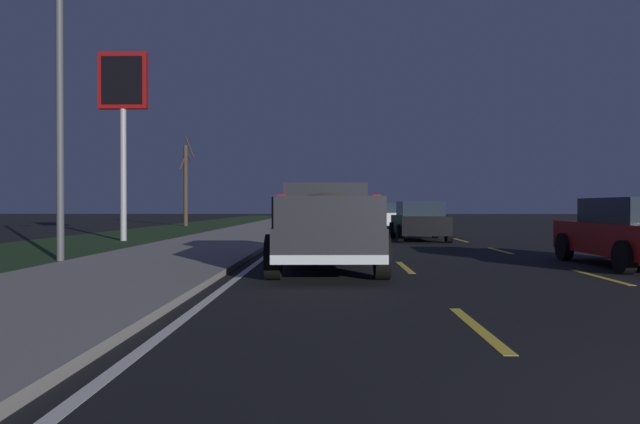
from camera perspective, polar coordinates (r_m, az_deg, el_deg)
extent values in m
plane|color=black|center=(29.82, 7.64, -2.03)|extent=(144.00, 144.00, 0.00)
cube|color=gray|center=(29.91, -6.69, -1.91)|extent=(108.00, 4.00, 0.12)
cube|color=#1E3819|center=(30.99, -15.90, -1.95)|extent=(108.00, 6.00, 0.01)
cube|color=yellow|center=(12.29, 25.91, -5.78)|extent=(2.40, 0.14, 0.01)
cube|color=yellow|center=(18.37, 17.37, -3.67)|extent=(2.40, 0.14, 0.01)
cube|color=yellow|center=(23.68, 13.65, -2.71)|extent=(2.40, 0.14, 0.01)
cube|color=yellow|center=(30.28, 10.89, -1.99)|extent=(2.40, 0.14, 0.01)
cube|color=yellow|center=(35.47, 9.46, -1.62)|extent=(2.40, 0.14, 0.01)
cube|color=yellow|center=(41.86, 8.18, -1.28)|extent=(2.40, 0.14, 0.01)
cube|color=yellow|center=(47.22, 7.38, -1.07)|extent=(2.40, 0.14, 0.01)
cube|color=yellow|center=(52.69, 6.73, -0.90)|extent=(2.40, 0.14, 0.01)
cube|color=yellow|center=(59.21, 6.11, -0.74)|extent=(2.40, 0.14, 0.01)
cube|color=yellow|center=(65.37, 5.64, -0.62)|extent=(2.40, 0.14, 0.01)
cube|color=yellow|center=(72.15, 5.22, -0.50)|extent=(2.40, 0.14, 0.01)
cube|color=yellow|center=(77.61, 4.93, -0.43)|extent=(2.40, 0.14, 0.01)
cube|color=yellow|center=(6.75, 15.30, -10.96)|extent=(2.40, 0.14, 0.01)
cube|color=yellow|center=(12.96, 8.37, -5.41)|extent=(2.40, 0.14, 0.01)
cube|color=yellow|center=(18.04, 6.31, -3.72)|extent=(2.40, 0.14, 0.01)
cube|color=yellow|center=(24.15, 5.00, -2.63)|extent=(2.40, 0.14, 0.01)
cube|color=yellow|center=(30.89, 4.16, -1.93)|extent=(2.40, 0.14, 0.01)
cube|color=yellow|center=(37.01, 3.66, -1.52)|extent=(2.40, 0.14, 0.01)
cube|color=yellow|center=(42.61, 3.33, -1.25)|extent=(2.40, 0.14, 0.01)
cube|color=yellow|center=(48.15, 3.08, -1.04)|extent=(2.40, 0.14, 0.01)
cube|color=yellow|center=(54.42, 2.86, -0.85)|extent=(2.40, 0.14, 0.01)
cube|color=yellow|center=(61.36, 2.66, -0.69)|extent=(2.40, 0.14, 0.01)
cube|color=yellow|center=(66.58, 2.55, -0.59)|extent=(2.40, 0.14, 0.01)
cube|color=yellow|center=(72.00, 2.44, -0.50)|extent=(2.40, 0.14, 0.01)
cube|color=yellow|center=(78.54, 2.33, -0.42)|extent=(2.40, 0.14, 0.01)
cube|color=silver|center=(29.68, -2.29, -2.03)|extent=(108.00, 0.14, 0.01)
cube|color=#232328|center=(12.40, 0.55, -2.58)|extent=(5.47, 2.18, 0.60)
cube|color=#232328|center=(13.57, 0.43, 0.86)|extent=(2.22, 1.91, 0.90)
cube|color=#1E2833|center=(12.52, 0.54, 1.11)|extent=(0.09, 1.44, 0.50)
cube|color=#232328|center=(11.32, -4.08, 0.05)|extent=(3.02, 0.18, 0.56)
cube|color=#232328|center=(11.37, 5.42, 0.05)|extent=(3.02, 0.18, 0.56)
cube|color=#232328|center=(9.73, 0.93, -0.03)|extent=(0.14, 1.88, 0.56)
cube|color=silver|center=(9.77, 0.92, -4.73)|extent=(0.19, 2.00, 0.16)
cube|color=red|center=(9.74, -3.78, 1.15)|extent=(0.06, 0.14, 0.20)
cube|color=red|center=(9.79, 5.61, 1.14)|extent=(0.06, 0.14, 0.20)
ellipsoid|color=#4C422D|center=(11.30, 0.68, 0.26)|extent=(2.64, 1.61, 0.64)
sphere|color=silver|center=(11.80, -1.13, -0.41)|extent=(0.40, 0.40, 0.40)
sphere|color=beige|center=(10.72, 2.37, -0.62)|extent=(0.34, 0.34, 0.34)
cylinder|color=black|center=(14.21, -3.66, -3.19)|extent=(0.84, 0.28, 0.84)
cylinder|color=black|center=(14.25, 4.41, -3.18)|extent=(0.84, 0.28, 0.84)
cylinder|color=black|center=(10.66, -4.61, -4.44)|extent=(0.84, 0.28, 0.84)
cylinder|color=black|center=(10.72, 6.15, -4.42)|extent=(0.84, 0.28, 0.84)
cube|color=#14592D|center=(35.46, 1.12, -0.60)|extent=(4.43, 1.88, 0.70)
cube|color=#1E2833|center=(35.20, 1.13, 0.42)|extent=(2.49, 1.63, 0.56)
cylinder|color=black|center=(36.96, -0.31, -1.00)|extent=(0.68, 0.22, 0.68)
cylinder|color=black|center=(36.99, 2.48, -1.00)|extent=(0.68, 0.22, 0.68)
cylinder|color=black|center=(33.97, -0.35, -1.14)|extent=(0.68, 0.22, 0.68)
cylinder|color=black|center=(34.00, 2.68, -1.14)|extent=(0.68, 0.22, 0.68)
cube|color=red|center=(33.31, 1.19, -0.59)|extent=(0.11, 1.51, 0.10)
cube|color=black|center=(23.18, 9.73, -1.22)|extent=(4.42, 1.86, 0.70)
cube|color=#1E2833|center=(22.92, 9.82, 0.33)|extent=(2.48, 1.62, 0.56)
cylinder|color=black|center=(24.57, 7.17, -1.80)|extent=(0.68, 0.22, 0.68)
cylinder|color=black|center=(24.80, 11.32, -1.78)|extent=(0.68, 0.22, 0.68)
cylinder|color=black|center=(21.60, 7.90, -2.12)|extent=(0.68, 0.22, 0.68)
cylinder|color=black|center=(21.86, 12.61, -2.10)|extent=(0.68, 0.22, 0.68)
cube|color=red|center=(21.05, 10.53, -1.27)|extent=(0.10, 1.51, 0.10)
cube|color=maroon|center=(14.66, 28.43, -2.32)|extent=(4.41, 1.82, 0.70)
cube|color=#1E2833|center=(14.42, 28.89, 0.13)|extent=(2.47, 1.60, 0.56)
cylinder|color=black|center=(15.67, 22.99, -3.18)|extent=(0.68, 0.22, 0.68)
cylinder|color=black|center=(16.42, 28.85, -3.03)|extent=(0.68, 0.22, 0.68)
cylinder|color=black|center=(12.94, 27.88, -3.98)|extent=(0.68, 0.22, 0.68)
cube|color=silver|center=(34.29, 6.78, -0.64)|extent=(4.43, 1.88, 0.70)
cube|color=#1E2833|center=(34.04, 6.83, 0.41)|extent=(2.49, 1.63, 0.56)
cylinder|color=black|center=(35.70, 5.06, -1.06)|extent=(0.68, 0.22, 0.68)
cylinder|color=black|center=(35.90, 7.93, -1.05)|extent=(0.68, 0.22, 0.68)
cylinder|color=black|center=(32.72, 5.51, -1.21)|extent=(0.68, 0.22, 0.68)
cylinder|color=black|center=(32.94, 8.63, -1.20)|extent=(0.68, 0.22, 0.68)
cube|color=red|center=(32.16, 7.22, -0.63)|extent=(0.11, 1.51, 0.10)
cylinder|color=#99999E|center=(23.96, -18.87, 6.11)|extent=(0.24, 0.24, 7.36)
cube|color=maroon|center=(24.35, -18.89, 12.17)|extent=(0.24, 1.90, 2.20)
cube|color=black|center=(24.23, -18.99, 12.23)|extent=(0.04, 1.60, 1.87)
cylinder|color=#4C4C51|center=(15.80, -24.31, 9.27)|extent=(0.18, 0.18, 7.51)
cylinder|color=#423323|center=(40.57, -13.14, 2.55)|extent=(0.28, 0.28, 5.53)
cylinder|color=#423323|center=(41.19, -12.77, 6.30)|extent=(1.06, 0.42, 1.42)
cylinder|color=#423323|center=(40.05, -13.42, 4.78)|extent=(1.32, 0.19, 1.10)
cylinder|color=#423323|center=(41.20, -12.89, 5.44)|extent=(1.13, 0.23, 0.79)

